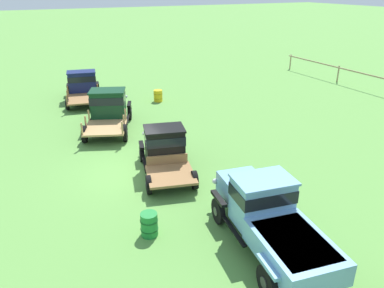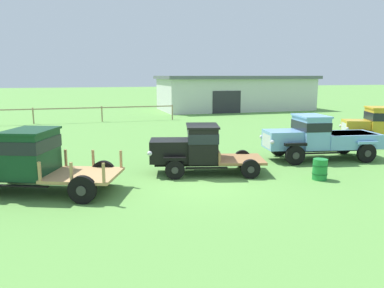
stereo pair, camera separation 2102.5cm
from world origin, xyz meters
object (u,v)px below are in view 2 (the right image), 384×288
vintage_truck_second_in_line (24,159)px  vintage_truck_midrow_center (196,148)px  vintage_truck_far_side (319,137)px  farm_shed (235,93)px  vintage_truck_back_of_row (375,126)px  oil_drum_beside_row (320,169)px

vintage_truck_second_in_line → vintage_truck_midrow_center: (6.51, 0.71, -0.12)m
vintage_truck_midrow_center → vintage_truck_second_in_line: bearing=-173.8°
vintage_truck_midrow_center → vintage_truck_far_side: 6.53m
farm_shed → vintage_truck_second_in_line: 33.90m
farm_shed → vintage_truck_midrow_center: size_ratio=3.56×
farm_shed → vintage_truck_second_in_line: size_ratio=3.07×
vintage_truck_back_of_row → vintage_truck_second_in_line: bearing=-168.6°
vintage_truck_back_of_row → oil_drum_beside_row: (-7.46, -5.34, -0.75)m
farm_shed → vintage_truck_far_side: size_ratio=3.11×
vintage_truck_second_in_line → vintage_truck_far_side: bearing=6.6°
vintage_truck_second_in_line → oil_drum_beside_row: vintage_truck_second_in_line is taller
vintage_truck_midrow_center → vintage_truck_back_of_row: 12.18m
farm_shed → oil_drum_beside_row: bearing=-106.8°
vintage_truck_midrow_center → vintage_truck_far_side: bearing=7.1°
farm_shed → vintage_truck_midrow_center: bearing=-116.1°
vintage_truck_midrow_center → vintage_truck_back_of_row: vintage_truck_back_of_row is taller
vintage_truck_second_in_line → oil_drum_beside_row: (10.86, -1.65, -0.77)m
vintage_truck_midrow_center → vintage_truck_far_side: (6.48, 0.80, 0.04)m
vintage_truck_back_of_row → oil_drum_beside_row: vintage_truck_back_of_row is taller
vintage_truck_far_side → vintage_truck_back_of_row: bearing=22.3°
vintage_truck_far_side → vintage_truck_back_of_row: 5.76m
vintage_truck_far_side → oil_drum_beside_row: vintage_truck_far_side is taller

